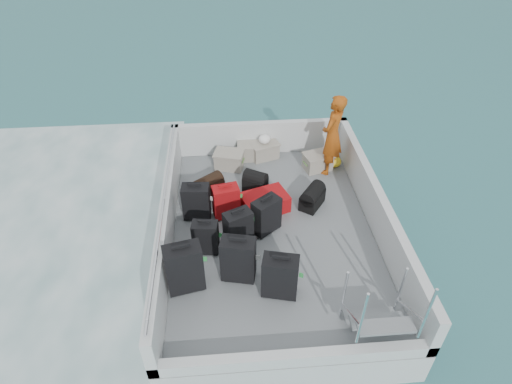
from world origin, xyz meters
TOP-DOWN VIEW (x-y plane):
  - ground at (0.00, 0.00)m, footprint 160.00×160.00m
  - ferry_hull at (0.00, 0.00)m, footprint 3.60×5.00m
  - deck at (0.00, 0.00)m, footprint 3.30×4.70m
  - deck_fittings at (0.35, -0.32)m, footprint 3.60×5.00m
  - suitcase_0 at (-1.39, -1.13)m, footprint 0.58×0.40m
  - suitcase_1 at (-1.11, -0.42)m, footprint 0.42×0.28m
  - suitcase_2 at (-1.27, 0.42)m, footprint 0.48×0.31m
  - suitcase_3 at (-0.62, -0.99)m, footprint 0.54×0.39m
  - suitcase_4 at (-0.59, -0.28)m, footprint 0.50×0.41m
  - suitcase_5 at (-0.77, 0.42)m, footprint 0.49×0.35m
  - suitcase_6 at (-0.06, -1.33)m, footprint 0.56×0.40m
  - suitcase_7 at (-0.12, -0.01)m, footprint 0.53×0.49m
  - suitcase_8 at (-0.09, 0.53)m, footprint 0.92×0.75m
  - duffel_0 at (-1.09, 1.02)m, footprint 0.62×0.58m
  - duffel_1 at (-0.21, 1.10)m, footprint 0.51×0.47m
  - duffel_2 at (0.77, 0.56)m, footprint 0.54×0.59m
  - crate_0 at (-0.67, 1.89)m, footprint 0.62×0.50m
  - crate_1 at (-0.20, 2.20)m, footprint 0.54×0.38m
  - crate_2 at (0.07, 2.20)m, footprint 0.62×0.51m
  - crate_3 at (1.09, 1.70)m, footprint 0.60×0.49m
  - yellow_bag at (1.45, 1.76)m, footprint 0.28×0.26m
  - white_bag at (0.07, 2.20)m, footprint 0.24×0.24m
  - passenger at (1.30, 1.62)m, footprint 0.67×0.71m

SIDE VIEW (x-z plane):
  - ground at x=0.00m, z-range 0.00..0.00m
  - ferry_hull at x=0.00m, z-range 0.00..0.60m
  - deck at x=0.00m, z-range 0.60..0.62m
  - yellow_bag at x=1.45m, z-range 0.62..0.84m
  - suitcase_8 at x=-0.09m, z-range 0.62..0.93m
  - crate_3 at x=1.09m, z-range 0.62..0.94m
  - crate_1 at x=-0.20m, z-range 0.62..0.94m
  - duffel_0 at x=-1.09m, z-range 0.62..0.94m
  - duffel_1 at x=-0.21m, z-range 0.62..0.94m
  - duffel_2 at x=0.77m, z-range 0.62..0.94m
  - crate_2 at x=0.07m, z-range 0.62..0.94m
  - crate_0 at x=-0.67m, z-range 0.62..0.95m
  - suitcase_1 at x=-1.11m, z-range 0.62..1.21m
  - suitcase_5 at x=-0.77m, z-range 0.62..1.24m
  - suitcase_4 at x=-0.59m, z-range 0.62..1.26m
  - suitcase_7 at x=-0.12m, z-range 0.62..1.27m
  - suitcase_2 at x=-1.27m, z-range 0.62..1.28m
  - suitcase_6 at x=-0.06m, z-range 0.62..1.31m
  - deck_fittings at x=0.35m, z-range 0.54..1.44m
  - suitcase_3 at x=-0.62m, z-range 0.62..1.37m
  - suitcase_0 at x=-1.39m, z-range 0.62..1.42m
  - white_bag at x=0.07m, z-range 0.94..1.12m
  - passenger at x=1.30m, z-range 0.62..2.25m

